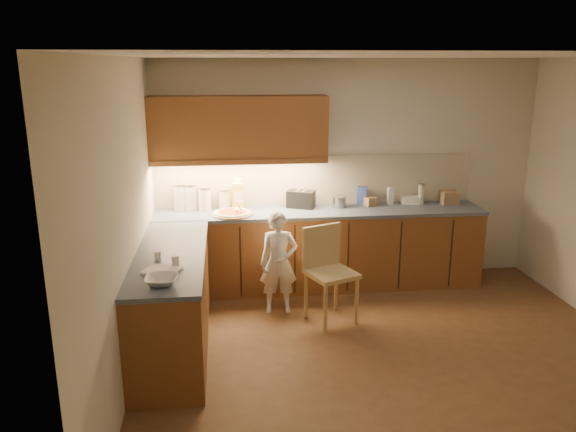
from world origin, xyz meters
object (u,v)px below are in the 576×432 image
object	(u,v)px
toaster	(301,199)
pizza_on_board	(232,213)
child	(279,263)
oil_jug	(238,195)
wooden_chair	(327,267)

from	to	relation	value
toaster	pizza_on_board	bearing A→B (deg)	-139.28
child	oil_jug	bearing A→B (deg)	118.14
oil_jug	toaster	distance (m)	0.72
toaster	child	bearing A→B (deg)	-89.35
wooden_chair	child	bearing A→B (deg)	131.79
pizza_on_board	oil_jug	distance (m)	0.28
pizza_on_board	child	xyz separation A→B (m)	(0.46, -0.55, -0.40)
wooden_chair	toaster	distance (m)	1.13
oil_jug	toaster	xyz separation A→B (m)	(0.72, 0.02, -0.07)
oil_jug	toaster	size ratio (longest dim) A/B	1.03
child	toaster	xyz separation A→B (m)	(0.34, 0.79, 0.48)
pizza_on_board	oil_jug	size ratio (longest dim) A/B	1.24
child	oil_jug	size ratio (longest dim) A/B	2.96
wooden_chair	toaster	size ratio (longest dim) A/B	2.72
oil_jug	wooden_chair	bearing A→B (deg)	-49.70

